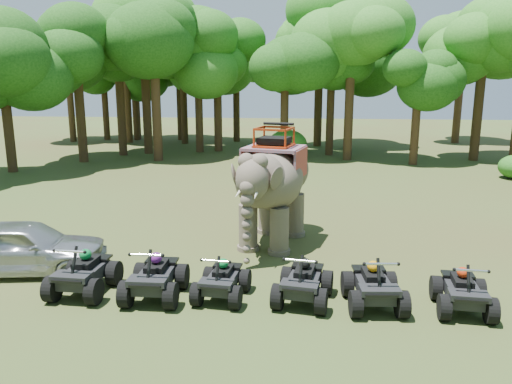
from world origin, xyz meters
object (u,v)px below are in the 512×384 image
atv_4 (374,280)px  atv_1 (155,271)px  atv_3 (304,276)px  elephant (273,185)px  atv_2 (222,275)px  parked_car (24,247)px  atv_0 (83,267)px  atv_5 (463,286)px

atv_4 → atv_1: bearing=175.4°
atv_1 → atv_4: (5.24, 0.04, -0.02)m
atv_3 → atv_4: (1.64, -0.09, 0.01)m
elephant → atv_4: elephant is taller
atv_4 → atv_2: bearing=173.6°
atv_1 → atv_3: 3.60m
atv_1 → atv_4: size_ratio=1.03×
atv_1 → elephant: bearing=59.3°
parked_car → atv_1: 4.22m
atv_0 → atv_4: bearing=2.1°
elephant → atv_2: size_ratio=2.88×
parked_car → elephant: bearing=-72.7°
atv_0 → atv_2: 3.46m
atv_0 → atv_4: 7.08m
atv_4 → atv_5: (2.00, -0.04, -0.04)m
atv_3 → atv_5: size_ratio=1.04×
atv_3 → atv_5: (3.64, -0.13, -0.02)m
atv_1 → atv_5: atv_1 is taller
atv_1 → atv_5: bearing=-0.9°
atv_1 → atv_4: 5.24m
parked_car → atv_1: (4.04, -1.22, -0.07)m
elephant → atv_1: 5.31m
atv_4 → atv_3: bearing=171.9°
elephant → atv_2: (-0.95, -4.36, -1.33)m
atv_0 → atv_4: size_ratio=1.02×
parked_car → atv_2: (5.66, -1.09, -0.15)m
atv_1 → atv_5: size_ratio=1.09×
elephant → atv_4: 5.34m
atv_5 → atv_2: bearing=-177.0°
atv_3 → atv_5: 3.64m
atv_4 → atv_5: size_ratio=1.06×
elephant → atv_2: 4.65m
atv_0 → atv_2: bearing=3.2°
atv_2 → atv_5: bearing=4.2°
atv_0 → atv_3: bearing=2.9°
parked_car → atv_3: 7.71m
atv_0 → atv_3: size_ratio=1.05×
elephant → atv_3: bearing=-63.4°
parked_car → atv_1: parked_car is taller
atv_3 → atv_5: atv_3 is taller
elephant → atv_0: size_ratio=2.54×
atv_1 → atv_2: size_ratio=1.14×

